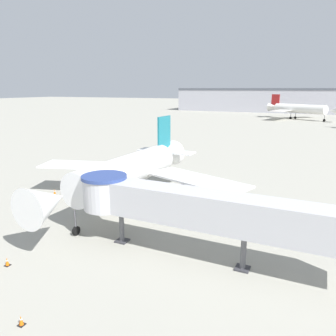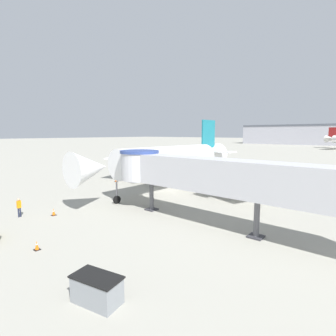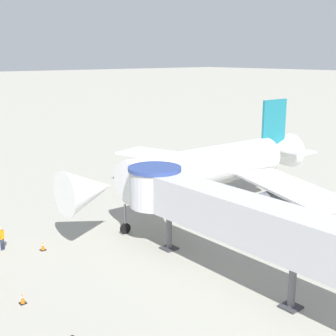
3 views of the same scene
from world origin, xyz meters
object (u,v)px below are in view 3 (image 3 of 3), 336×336
Objects in this scene: main_airplane at (209,168)px; jet_bridge at (234,215)px; traffic_cone_port_wing at (132,185)px; traffic_cone_apron_front at (23,299)px; traffic_cone_near_nose at (43,246)px; ground_crew_marshaller at (2,237)px.

main_airplane is 13.93m from jet_bridge.
traffic_cone_port_wing reaches higher than traffic_cone_apron_front.
main_airplane is 44.39× the size of traffic_cone_apron_front.
traffic_cone_port_wing reaches higher than traffic_cone_near_nose.
traffic_cone_port_wing is 17.87m from traffic_cone_near_nose.
traffic_cone_port_wing is (-21.91, 7.75, -4.05)m from jet_bridge.
traffic_cone_near_nose is at bearing 145.94° from traffic_cone_apron_front.
traffic_cone_port_wing is 0.45× the size of ground_crew_marshaller.
main_airplane reaches higher than jet_bridge.
traffic_cone_apron_front is (15.99, -19.57, -0.08)m from traffic_cone_port_wing.
jet_bridge is 12.86× the size of ground_crew_marshaller.
traffic_cone_port_wing is at bearing 9.68° from ground_crew_marshaller.
traffic_cone_port_wing is at bearing 160.98° from jet_bridge.
main_airplane reaches higher than ground_crew_marshaller.
traffic_cone_apron_front is at bearing -117.17° from ground_crew_marshaller.
traffic_cone_near_nose is 1.07× the size of traffic_cone_apron_front.
traffic_cone_apron_front is at bearing -74.53° from main_airplane.
ground_crew_marshaller is (-14.46, -9.73, -3.39)m from jet_bridge.
ground_crew_marshaller is (-2.01, -2.32, 0.72)m from traffic_cone_near_nose.
jet_bridge is at bearing -19.48° from traffic_cone_port_wing.
ground_crew_marshaller reaches higher than traffic_cone_port_wing.
traffic_cone_near_nose reaches higher than traffic_cone_apron_front.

